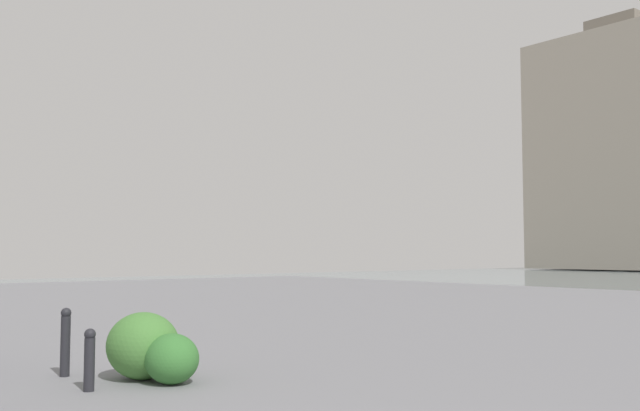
{
  "coord_description": "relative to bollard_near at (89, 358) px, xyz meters",
  "views": [
    {
      "loc": [
        -1.98,
        2.44,
        1.56
      ],
      "look_at": [
        7.3,
        -5.16,
        2.38
      ],
      "focal_mm": 39.12,
      "sensor_mm": 36.0,
      "label": 1
    }
  ],
  "objects": [
    {
      "name": "building_highrise",
      "position": [
        26.49,
        -64.43,
        11.2
      ],
      "size": [
        14.82,
        12.9,
        25.19
      ],
      "color": "#9E9384",
      "rests_on": "ground"
    },
    {
      "name": "bollard_near",
      "position": [
        0.0,
        0.0,
        0.0
      ],
      "size": [
        0.13,
        0.13,
        0.71
      ],
      "color": "#232328",
      "rests_on": "ground"
    },
    {
      "name": "bollard_mid",
      "position": [
        1.13,
        -0.12,
        0.08
      ],
      "size": [
        0.13,
        0.13,
        0.87
      ],
      "color": "#232328",
      "rests_on": "ground"
    },
    {
      "name": "shrub_low",
      "position": [
        -0.2,
        -0.92,
        -0.07
      ],
      "size": [
        0.71,
        0.64,
        0.6
      ],
      "color": "#387533",
      "rests_on": "ground"
    },
    {
      "name": "shrub_round",
      "position": [
        0.31,
        -0.79,
        0.04
      ],
      "size": [
        0.97,
        0.88,
        0.83
      ],
      "color": "#477F38",
      "rests_on": "ground"
    }
  ]
}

